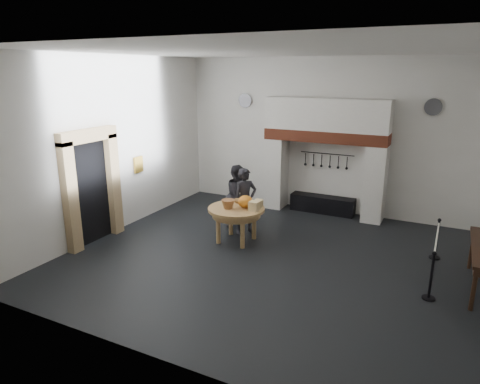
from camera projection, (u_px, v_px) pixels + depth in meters
The scene contains 29 objects.
floor at pixel (276, 259), 9.66m from camera, with size 9.00×8.00×0.02m, color black.
ceiling at pixel (281, 50), 8.43m from camera, with size 9.00×8.00×0.02m, color silver.
wall_back at pixel (329, 136), 12.49m from camera, with size 9.00×0.02×4.50m, color silver.
wall_front at pixel (165, 218), 5.61m from camera, with size 9.00×0.02×4.50m, color silver.
wall_left at pixel (115, 146), 10.98m from camera, with size 0.02×8.00×4.50m, color silver.
chimney_pier_left at pixel (276, 173), 13.14m from camera, with size 0.55×0.70×2.15m, color silver.
chimney_pier_right at pixel (375, 184), 11.87m from camera, with size 0.55×0.70×2.15m, color silver.
hearth_brick_band at pixel (326, 136), 12.17m from camera, with size 3.50×0.72×0.32m, color #9E442B.
chimney_hood at pixel (327, 114), 12.00m from camera, with size 3.50×0.70×0.90m, color silver.
iron_range at pixel (322, 204), 12.79m from camera, with size 1.90×0.45×0.50m, color black.
utensil_rail at pixel (327, 154), 12.55m from camera, with size 0.02×0.02×1.60m, color black.
door_recess at pixel (91, 193), 10.39m from camera, with size 0.04×1.10×2.50m, color black.
door_jamb_near at pixel (70, 199), 9.73m from camera, with size 0.22×0.30×2.60m, color tan.
door_jamb_far at pixel (113, 184), 10.93m from camera, with size 0.22×0.30×2.60m, color tan.
door_lintel at pixel (88, 135), 9.96m from camera, with size 0.22×1.70×0.30m, color tan.
wall_plaque at pixel (138, 165), 11.83m from camera, with size 0.05×0.34×0.44m, color gold.
work_table at pixel (236, 209), 10.47m from camera, with size 1.39×1.39×0.07m, color tan.
pumpkin at pixel (245, 202), 10.42m from camera, with size 0.36×0.36×0.31m, color orange.
cheese_block_big at pixel (254, 206), 10.17m from camera, with size 0.22×0.22×0.24m, color #E8C98B.
cheese_block_small at pixel (258, 204), 10.44m from camera, with size 0.18×0.18×0.20m, color #DEC184.
wicker_basket at pixel (228, 204), 10.37m from camera, with size 0.32×0.32×0.22m, color #A66D3D.
bread_loaf at pixel (239, 201), 10.79m from camera, with size 0.31×0.18×0.13m, color olive.
visitor_near at pixel (245, 201), 11.05m from camera, with size 0.63×0.41×1.72m, color black.
visitor_far at pixel (238, 196), 11.57m from camera, with size 0.82×0.64×1.69m, color #222127.
pewter_plate_back_left at pixel (245, 101), 13.35m from camera, with size 0.44×0.44×0.03m, color #4C4C51.
pewter_plate_back_right at pixel (433, 107), 11.03m from camera, with size 0.44×0.44×0.03m, color #4C4C51.
barrier_post_near at pixel (431, 277), 7.87m from camera, with size 0.05×0.05×0.90m, color black.
barrier_post_far at pixel (437, 240), 9.59m from camera, with size 0.05×0.05×0.90m, color black.
barrier_rope at pixel (437, 238), 8.62m from camera, with size 0.04×0.04×2.00m, color white.
Camera 1 is at (3.25, -8.30, 4.12)m, focal length 32.00 mm.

